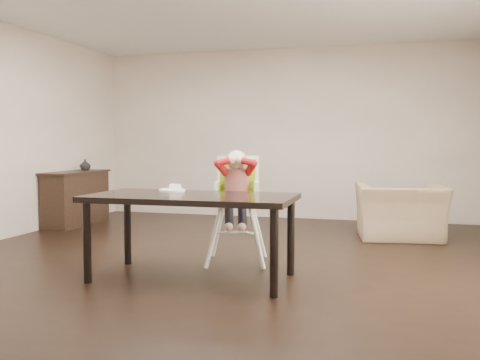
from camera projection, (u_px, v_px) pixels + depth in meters
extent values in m
plane|color=black|center=(215.00, 265.00, 5.27)|extent=(7.00, 7.00, 0.00)
cube|color=#BCAD9C|center=(283.00, 134.00, 8.54)|extent=(6.00, 0.02, 2.70)
cube|color=black|center=(192.00, 198.00, 4.70)|extent=(1.80, 0.90, 0.05)
cylinder|color=black|center=(87.00, 243.00, 4.59)|extent=(0.07, 0.07, 0.70)
cylinder|color=black|center=(274.00, 253.00, 4.15)|extent=(0.07, 0.07, 0.70)
cylinder|color=black|center=(128.00, 229.00, 5.30)|extent=(0.07, 0.07, 0.70)
cylinder|color=black|center=(291.00, 237.00, 4.86)|extent=(0.07, 0.07, 0.70)
cylinder|color=white|center=(213.00, 236.00, 5.19)|extent=(0.05, 0.05, 0.60)
cylinder|color=white|center=(257.00, 237.00, 5.16)|extent=(0.05, 0.05, 0.60)
cylinder|color=white|center=(218.00, 229.00, 5.61)|extent=(0.05, 0.05, 0.60)
cylinder|color=white|center=(259.00, 230.00, 5.58)|extent=(0.05, 0.05, 0.60)
cube|color=white|center=(237.00, 203.00, 5.36)|extent=(0.50, 0.46, 0.05)
cube|color=#8CB116|center=(237.00, 199.00, 5.36)|extent=(0.40, 0.38, 0.03)
cube|color=white|center=(238.00, 178.00, 5.51)|extent=(0.43, 0.14, 0.45)
cube|color=#8CB116|center=(238.00, 179.00, 5.48)|extent=(0.36, 0.09, 0.41)
cube|color=black|center=(230.00, 179.00, 5.40)|extent=(0.07, 0.20, 0.02)
cube|color=black|center=(244.00, 179.00, 5.40)|extent=(0.07, 0.20, 0.02)
cylinder|color=#AE2313|center=(237.00, 184.00, 5.35)|extent=(0.29, 0.29, 0.29)
sphere|color=beige|center=(237.00, 160.00, 5.31)|extent=(0.23, 0.23, 0.19)
ellipsoid|color=brown|center=(237.00, 158.00, 5.34)|extent=(0.23, 0.22, 0.15)
sphere|color=beige|center=(232.00, 160.00, 5.21)|extent=(0.10, 0.10, 0.09)
sphere|color=beige|center=(240.00, 160.00, 5.21)|extent=(0.10, 0.10, 0.09)
cylinder|color=white|center=(172.00, 191.00, 4.98)|extent=(0.30, 0.30, 0.02)
torus|color=white|center=(172.00, 190.00, 4.97)|extent=(0.30, 0.30, 0.01)
imported|color=#9B8362|center=(401.00, 202.00, 6.69)|extent=(1.14, 0.82, 0.92)
cube|color=black|center=(76.00, 199.00, 7.84)|extent=(0.40, 1.20, 0.76)
cube|color=black|center=(76.00, 172.00, 7.82)|extent=(0.44, 1.26, 0.03)
imported|color=#99999E|center=(85.00, 165.00, 8.06)|extent=(0.18, 0.18, 0.16)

